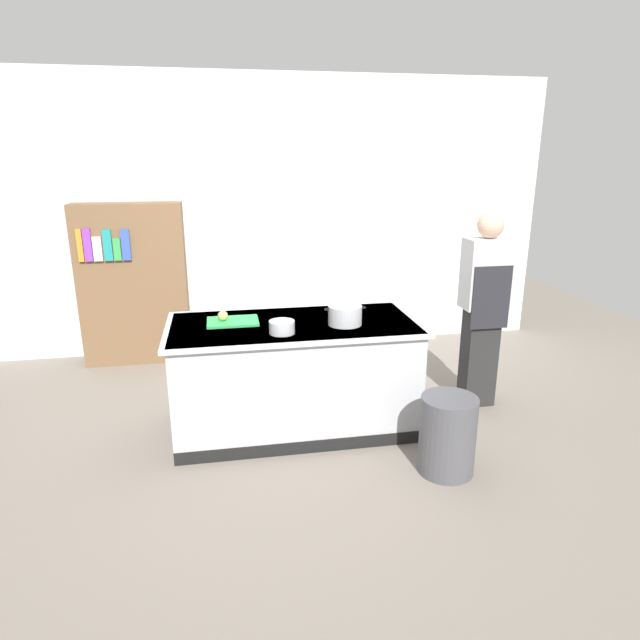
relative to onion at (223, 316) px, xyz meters
name	(u,v)px	position (x,y,z in m)	size (l,w,h in m)	color
ground_plane	(295,425)	(0.55, -0.10, -0.96)	(10.00, 10.00, 0.00)	slate
back_wall	(267,217)	(0.55, 2.00, 0.54)	(6.40, 0.12, 3.00)	silver
counter_island	(294,374)	(0.55, -0.10, -0.49)	(1.98, 0.98, 0.90)	#B7BABF
cutting_board	(233,322)	(0.08, 0.00, -0.05)	(0.40, 0.28, 0.02)	green
onion	(223,316)	(0.00, 0.00, 0.00)	(0.08, 0.08, 0.08)	tan
stock_pot	(345,315)	(0.94, -0.21, 0.02)	(0.33, 0.26, 0.15)	#B7BABF
mixing_bowl	(282,327)	(0.43, -0.34, -0.01)	(0.19, 0.19, 0.10)	#B7BABF
trash_bin	(447,435)	(1.51, -0.96, -0.68)	(0.40, 0.40, 0.57)	#4C4C51
person_chef	(483,306)	(2.22, 0.04, -0.05)	(0.38, 0.25, 1.72)	#262626
bookshelf	(133,285)	(-0.91, 1.70, -0.11)	(1.10, 0.31, 1.70)	brown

